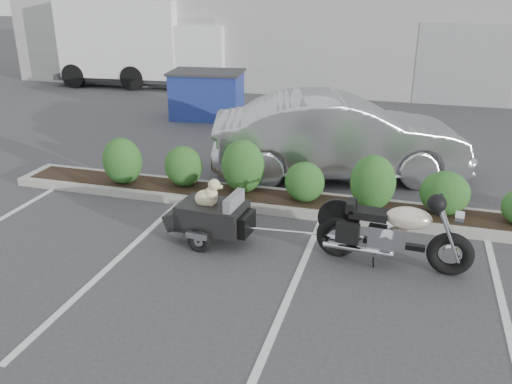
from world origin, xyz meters
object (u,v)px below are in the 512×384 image
(motorcycle, at_px, (393,233))
(pet_trailer, at_px, (212,215))
(sedan, at_px, (339,137))
(dumpster, at_px, (207,94))
(delivery_truck, at_px, (146,45))

(motorcycle, distance_m, pet_trailer, 2.78)
(motorcycle, height_order, pet_trailer, motorcycle)
(motorcycle, height_order, sedan, sedan)
(pet_trailer, relative_size, dumpster, 0.80)
(dumpster, relative_size, delivery_truck, 0.32)
(motorcycle, bearing_deg, dumpster, 131.10)
(dumpster, bearing_deg, pet_trailer, -75.56)
(motorcycle, relative_size, dumpster, 1.00)
(pet_trailer, xyz_separation_m, dumpster, (-3.00, 7.64, 0.25))
(motorcycle, distance_m, delivery_truck, 15.62)
(motorcycle, relative_size, delivery_truck, 0.32)
(dumpster, bearing_deg, sedan, -48.94)
(sedan, bearing_deg, motorcycle, -176.70)
(pet_trailer, distance_m, sedan, 3.93)
(sedan, relative_size, delivery_truck, 0.73)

